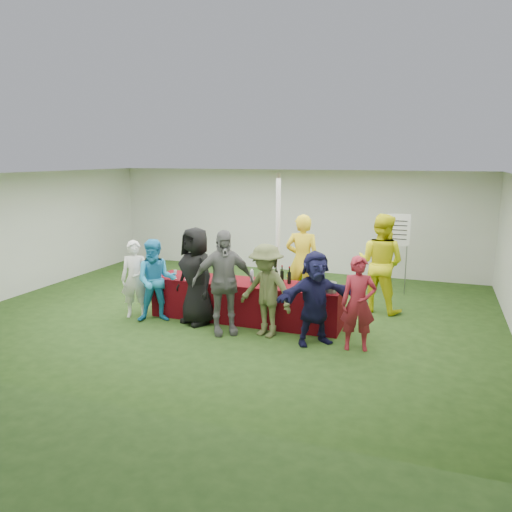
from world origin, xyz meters
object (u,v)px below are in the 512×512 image
(wine_list_sign, at_px, (398,236))
(staff_pourer, at_px, (302,261))
(customer_2, at_px, (196,276))
(customer_6, at_px, (358,304))
(customer_3, at_px, (223,282))
(customer_4, at_px, (266,291))
(customer_1, at_px, (156,281))
(customer_0, at_px, (135,279))
(customer_5, at_px, (315,298))
(dump_bucket, at_px, (329,287))
(staff_back, at_px, (381,263))
(serving_table, at_px, (246,301))

(wine_list_sign, height_order, staff_pourer, staff_pourer)
(customer_2, xyz_separation_m, customer_6, (2.99, -0.27, -0.14))
(customer_3, xyz_separation_m, customer_4, (0.74, 0.13, -0.11))
(staff_pourer, relative_size, customer_1, 1.23)
(customer_1, bearing_deg, customer_2, -16.85)
(customer_4, bearing_deg, customer_3, -151.18)
(customer_4, bearing_deg, customer_2, -168.68)
(customer_0, bearing_deg, customer_1, -35.51)
(customer_3, bearing_deg, customer_1, 138.33)
(customer_4, relative_size, customer_5, 1.03)
(wine_list_sign, xyz_separation_m, customer_5, (-1.00, -3.61, -0.54))
(customer_0, xyz_separation_m, customer_6, (4.26, -0.24, 0.02))
(staff_pourer, height_order, customer_1, staff_pourer)
(staff_pourer, relative_size, customer_0, 1.29)
(dump_bucket, height_order, staff_back, staff_back)
(customer_1, distance_m, customer_2, 0.78)
(serving_table, height_order, wine_list_sign, wine_list_sign)
(customer_0, relative_size, customer_6, 0.98)
(dump_bucket, relative_size, staff_pourer, 0.13)
(customer_3, relative_size, customer_4, 1.14)
(serving_table, relative_size, staff_pourer, 1.88)
(serving_table, height_order, customer_0, customer_0)
(customer_2, distance_m, customer_6, 3.00)
(staff_pourer, xyz_separation_m, customer_0, (-2.84, -1.70, -0.22))
(customer_0, height_order, customer_2, customer_2)
(customer_1, xyz_separation_m, customer_5, (3.04, -0.13, 0.00))
(customer_6, bearing_deg, wine_list_sign, 72.03)
(staff_pourer, xyz_separation_m, customer_6, (1.42, -1.94, -0.20))
(dump_bucket, bearing_deg, customer_5, -104.17)
(dump_bucket, bearing_deg, wine_list_sign, 74.28)
(serving_table, distance_m, customer_1, 1.71)
(customer_0, height_order, customer_6, customer_6)
(customer_2, distance_m, customer_3, 0.75)
(wine_list_sign, relative_size, customer_4, 1.12)
(dump_bucket, distance_m, customer_0, 3.70)
(serving_table, height_order, customer_2, customer_2)
(customer_1, bearing_deg, customer_4, -28.21)
(serving_table, xyz_separation_m, customer_0, (-2.07, -0.50, 0.37))
(staff_pourer, height_order, customer_3, staff_pourer)
(wine_list_sign, bearing_deg, staff_back, -98.24)
(wine_list_sign, xyz_separation_m, customer_0, (-4.56, -3.38, -0.57))
(customer_0, bearing_deg, customer_4, -28.26)
(wine_list_sign, height_order, customer_5, wine_list_sign)
(customer_6, bearing_deg, serving_table, 148.10)
(customer_2, relative_size, customer_3, 0.98)
(staff_back, distance_m, customer_1, 4.36)
(staff_pourer, bearing_deg, customer_0, 27.15)
(customer_2, height_order, customer_6, customer_2)
(serving_table, bearing_deg, customer_3, -98.42)
(serving_table, height_order, dump_bucket, dump_bucket)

